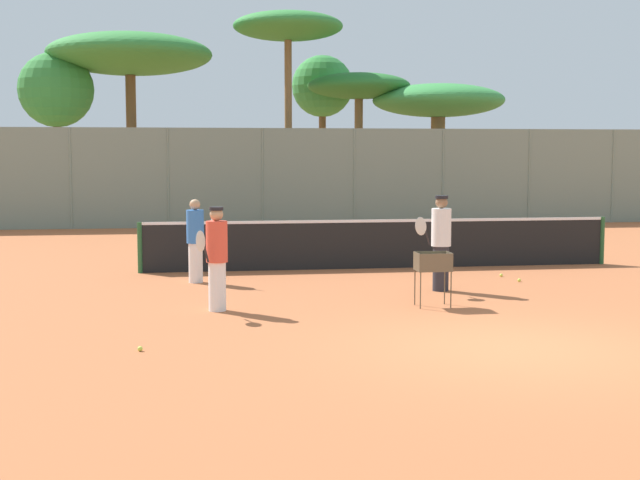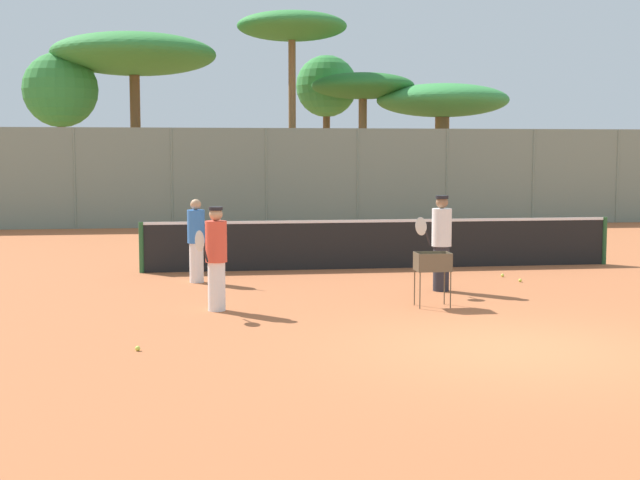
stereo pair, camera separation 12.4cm
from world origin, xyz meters
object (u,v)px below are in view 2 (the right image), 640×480
object	(u,v)px
player_yellow_shirt	(197,240)
ball_cart	(433,266)
tennis_net	(382,243)
player_white_outfit	(216,257)
player_red_cap	(441,242)

from	to	relation	value
player_yellow_shirt	ball_cart	size ratio (longest dim) A/B	1.81
tennis_net	player_yellow_shirt	distance (m)	4.30
tennis_net	player_white_outfit	xyz separation A→B (m)	(-3.71, -4.76, 0.31)
player_yellow_shirt	player_red_cap	bearing A→B (deg)	23.39
tennis_net	player_yellow_shirt	size ratio (longest dim) A/B	6.40
player_white_outfit	tennis_net	bearing A→B (deg)	171.73
tennis_net	player_red_cap	distance (m)	3.32
ball_cart	player_red_cap	bearing A→B (deg)	69.66
tennis_net	player_red_cap	bearing A→B (deg)	-82.96
ball_cart	player_white_outfit	bearing A→B (deg)	178.02
player_red_cap	ball_cart	world-z (taller)	player_red_cap
player_red_cap	tennis_net	bearing A→B (deg)	-114.53
tennis_net	player_white_outfit	size ratio (longest dim) A/B	6.25
tennis_net	player_yellow_shirt	world-z (taller)	player_yellow_shirt
player_white_outfit	player_yellow_shirt	xyz separation A→B (m)	(-0.29, 3.20, -0.03)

